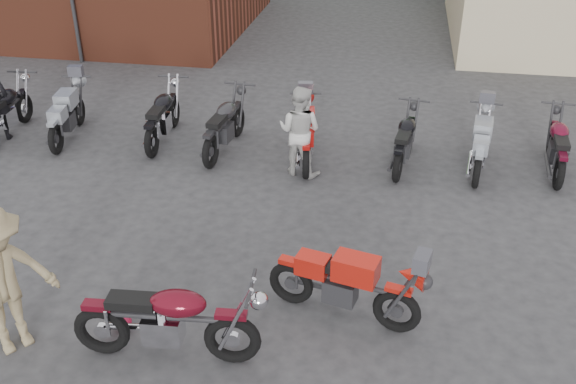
% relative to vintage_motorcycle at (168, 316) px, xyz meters
% --- Properties ---
extents(ground, '(90.00, 90.00, 0.00)m').
position_rel_vintage_motorcycle_xyz_m(ground, '(0.42, 0.65, -0.63)').
color(ground, '#2F2F31').
extents(vintage_motorcycle, '(2.24, 0.89, 1.27)m').
position_rel_vintage_motorcycle_xyz_m(vintage_motorcycle, '(0.00, 0.00, 0.00)').
color(vintage_motorcycle, '#580B17').
rests_on(vintage_motorcycle, ground).
extents(sportbike, '(2.09, 1.10, 1.15)m').
position_rel_vintage_motorcycle_xyz_m(sportbike, '(1.98, 1.11, -0.06)').
color(sportbike, red).
rests_on(sportbike, ground).
extents(helmet, '(0.28, 0.28, 0.22)m').
position_rel_vintage_motorcycle_xyz_m(helmet, '(-0.79, 0.37, -0.53)').
color(helmet, '#C1143A').
rests_on(helmet, ground).
extents(person_light, '(0.95, 0.82, 1.69)m').
position_rel_vintage_motorcycle_xyz_m(person_light, '(0.74, 5.07, 0.21)').
color(person_light, beige).
rests_on(person_light, ground).
extents(person_tan, '(1.38, 1.44, 1.96)m').
position_rel_vintage_motorcycle_xyz_m(person_tan, '(-1.97, -0.14, 0.35)').
color(person_tan, '#9B8960').
rests_on(person_tan, ground).
extents(row_bike_0, '(0.85, 2.13, 1.21)m').
position_rel_vintage_motorcycle_xyz_m(row_bike_0, '(-5.51, 5.67, -0.03)').
color(row_bike_0, black).
rests_on(row_bike_0, ground).
extents(row_bike_1, '(0.96, 2.07, 1.15)m').
position_rel_vintage_motorcycle_xyz_m(row_bike_1, '(-4.22, 5.78, -0.06)').
color(row_bike_1, '#969CA4').
rests_on(row_bike_1, ground).
extents(row_bike_2, '(0.79, 2.10, 1.20)m').
position_rel_vintage_motorcycle_xyz_m(row_bike_2, '(-2.24, 6.00, -0.04)').
color(row_bike_2, black).
rests_on(row_bike_2, ground).
extents(row_bike_3, '(0.88, 2.13, 1.20)m').
position_rel_vintage_motorcycle_xyz_m(row_bike_3, '(-0.87, 5.77, -0.03)').
color(row_bike_3, '#262629').
rests_on(row_bike_3, ground).
extents(row_bike_4, '(0.97, 2.07, 1.15)m').
position_rel_vintage_motorcycle_xyz_m(row_bike_4, '(0.76, 5.62, -0.06)').
color(row_bike_4, '#B1110E').
rests_on(row_bike_4, ground).
extents(row_bike_5, '(0.89, 1.99, 1.11)m').
position_rel_vintage_motorcycle_xyz_m(row_bike_5, '(2.64, 5.75, -0.08)').
color(row_bike_5, black).
rests_on(row_bike_5, ground).
extents(row_bike_6, '(0.88, 2.01, 1.13)m').
position_rel_vintage_motorcycle_xyz_m(row_bike_6, '(4.03, 5.79, -0.07)').
color(row_bike_6, '#959AA2').
rests_on(row_bike_6, ground).
extents(row_bike_7, '(0.81, 2.01, 1.14)m').
position_rel_vintage_motorcycle_xyz_m(row_bike_7, '(5.42, 5.98, -0.07)').
color(row_bike_7, '#560A1F').
rests_on(row_bike_7, ground).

